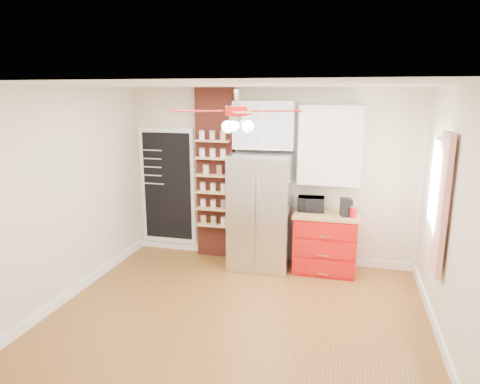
% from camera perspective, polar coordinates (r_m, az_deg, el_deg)
% --- Properties ---
extents(floor, '(4.50, 4.50, 0.00)m').
position_cam_1_polar(floor, '(5.31, -0.44, -16.46)').
color(floor, brown).
rests_on(floor, ground).
extents(ceiling, '(4.50, 4.50, 0.00)m').
position_cam_1_polar(ceiling, '(4.62, -0.50, 14.11)').
color(ceiling, white).
rests_on(ceiling, wall_back).
extents(wall_back, '(4.50, 0.02, 2.70)m').
position_cam_1_polar(wall_back, '(6.69, 3.90, 2.15)').
color(wall_back, beige).
rests_on(wall_back, floor).
extents(wall_front, '(4.50, 0.02, 2.70)m').
position_cam_1_polar(wall_front, '(3.01, -10.41, -12.05)').
color(wall_front, beige).
rests_on(wall_front, floor).
extents(wall_left, '(0.02, 4.00, 2.70)m').
position_cam_1_polar(wall_left, '(5.77, -22.62, -0.63)').
color(wall_left, beige).
rests_on(wall_left, floor).
extents(wall_right, '(0.02, 4.00, 2.70)m').
position_cam_1_polar(wall_right, '(4.76, 26.77, -3.79)').
color(wall_right, beige).
rests_on(wall_right, floor).
extents(chalkboard, '(0.95, 0.05, 1.95)m').
position_cam_1_polar(chalkboard, '(7.20, -9.61, 0.75)').
color(chalkboard, white).
rests_on(chalkboard, wall_back).
extents(brick_pillar, '(0.60, 0.16, 2.70)m').
position_cam_1_polar(brick_pillar, '(6.82, -3.27, 2.36)').
color(brick_pillar, maroon).
rests_on(brick_pillar, floor).
extents(fridge, '(0.90, 0.70, 1.75)m').
position_cam_1_polar(fridge, '(6.46, 2.80, -2.58)').
color(fridge, silver).
rests_on(fridge, floor).
extents(upper_glass_cabinet, '(0.90, 0.35, 0.70)m').
position_cam_1_polar(upper_glass_cabinet, '(6.43, 3.28, 8.90)').
color(upper_glass_cabinet, white).
rests_on(upper_glass_cabinet, wall_back).
extents(red_cabinet, '(0.94, 0.64, 0.90)m').
position_cam_1_polar(red_cabinet, '(6.52, 11.28, -6.56)').
color(red_cabinet, '#B50F0D').
rests_on(red_cabinet, floor).
extents(upper_shelf_unit, '(0.90, 0.30, 1.15)m').
position_cam_1_polar(upper_shelf_unit, '(6.36, 11.94, 6.11)').
color(upper_shelf_unit, white).
rests_on(upper_shelf_unit, wall_back).
extents(window, '(0.04, 0.75, 1.05)m').
position_cam_1_polar(window, '(5.57, 24.89, 0.81)').
color(window, white).
rests_on(window, wall_right).
extents(curtain, '(0.06, 0.40, 1.55)m').
position_cam_1_polar(curtain, '(5.06, 25.30, -1.55)').
color(curtain, red).
rests_on(curtain, wall_right).
extents(ceiling_fan, '(1.40, 1.40, 0.44)m').
position_cam_1_polar(ceiling_fan, '(4.62, -0.49, 10.68)').
color(ceiling_fan, silver).
rests_on(ceiling_fan, ceiling).
extents(toaster_oven, '(0.40, 0.28, 0.21)m').
position_cam_1_polar(toaster_oven, '(6.44, 9.44, -1.58)').
color(toaster_oven, black).
rests_on(toaster_oven, red_cabinet).
extents(coffee_maker, '(0.18, 0.21, 0.25)m').
position_cam_1_polar(coffee_maker, '(6.28, 13.95, -1.99)').
color(coffee_maker, black).
rests_on(coffee_maker, red_cabinet).
extents(canister_left, '(0.12, 0.12, 0.15)m').
position_cam_1_polar(canister_left, '(6.22, 14.82, -2.67)').
color(canister_left, '#B10915').
rests_on(canister_left, red_cabinet).
extents(canister_right, '(0.10, 0.10, 0.15)m').
position_cam_1_polar(canister_right, '(6.40, 14.16, -2.21)').
color(canister_right, red).
rests_on(canister_right, red_cabinet).
extents(pantry_jar_oats, '(0.11, 0.11, 0.14)m').
position_cam_1_polar(pantry_jar_oats, '(6.72, -4.56, 3.00)').
color(pantry_jar_oats, beige).
rests_on(pantry_jar_oats, brick_pillar).
extents(pantry_jar_beans, '(0.11, 0.11, 0.14)m').
position_cam_1_polar(pantry_jar_beans, '(6.61, -2.78, 2.83)').
color(pantry_jar_beans, '#93614A').
rests_on(pantry_jar_beans, brick_pillar).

